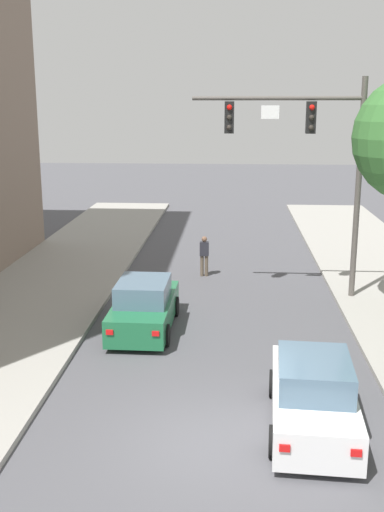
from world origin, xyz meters
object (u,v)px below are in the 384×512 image
Objects in this scene: car_following_white at (313,396)px; pedestrian_crossing_road at (204,254)px; traffic_signal_mast at (313,149)px; car_lead_green at (144,307)px.

pedestrian_crossing_road is (-2.87, 11.73, 0.19)m from car_following_white.
car_following_white is at bearing -95.70° from traffic_signal_mast.
car_lead_green is 0.98× the size of car_following_white.
pedestrian_crossing_road reaches higher than car_following_white.
car_following_white is at bearing -76.24° from pedestrian_crossing_road.
car_following_white is 2.64× the size of pedestrian_crossing_road.
car_following_white is (4.43, -5.58, 0.00)m from car_lead_green.
car_following_white is 12.08m from pedestrian_crossing_road.
car_lead_green is (-5.33, -3.43, -4.58)m from traffic_signal_mast.
pedestrian_crossing_road is at bearing 144.22° from traffic_signal_mast.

